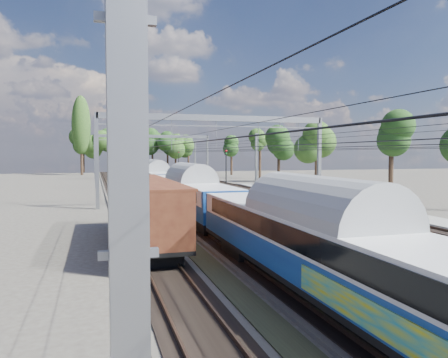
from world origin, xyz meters
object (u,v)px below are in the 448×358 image
object	(u,v)px
emu_train	(191,187)
signal_near	(226,167)
signal_far	(179,160)
worker	(194,178)
freight_boxcar	(146,207)

from	to	relation	value
emu_train	signal_near	distance (m)	19.18
signal_far	signal_near	bearing A→B (deg)	-113.41
worker	signal_far	xyz separation A→B (m)	(3.53, 32.95, 2.69)
freight_boxcar	signal_near	xyz separation A→B (m)	(12.64, 25.92, 1.44)
freight_boxcar	emu_train	bearing A→B (deg)	62.31
freight_boxcar	signal_far	bearing A→B (deg)	77.99
emu_train	signal_far	world-z (taller)	signal_far
worker	signal_far	distance (m)	33.25
freight_boxcar	signal_far	xyz separation A→B (m)	(17.40, 81.77, 1.41)
worker	signal_near	bearing A→B (deg)	-170.45
emu_train	signal_far	distance (m)	74.32
worker	signal_near	distance (m)	23.09
worker	signal_near	xyz separation A→B (m)	(-1.23, -22.90, 2.72)
freight_boxcar	signal_far	world-z (taller)	signal_far
freight_boxcar	worker	distance (m)	50.76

